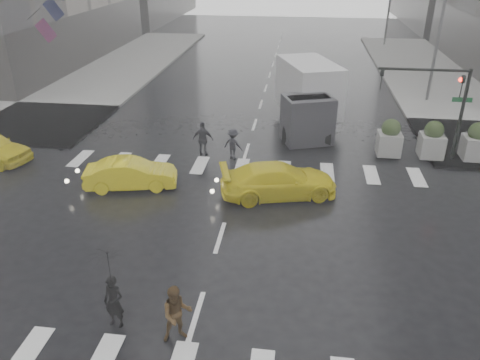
# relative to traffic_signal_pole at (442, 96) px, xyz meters

# --- Properties ---
(ground) EXTENTS (120.00, 120.00, 0.00)m
(ground) POSITION_rel_traffic_signal_pole_xyz_m (-9.01, -8.01, -3.22)
(ground) COLOR black
(ground) RESTS_ON ground
(sidewalk_nw) EXTENTS (35.00, 35.00, 0.15)m
(sidewalk_nw) POSITION_rel_traffic_signal_pole_xyz_m (-28.51, 9.49, -3.14)
(sidewalk_nw) COLOR gray
(sidewalk_nw) RESTS_ON ground
(road_markings) EXTENTS (18.00, 48.00, 0.01)m
(road_markings) POSITION_rel_traffic_signal_pole_xyz_m (-9.01, -8.01, -3.21)
(road_markings) COLOR silver
(road_markings) RESTS_ON ground
(traffic_signal_pole) EXTENTS (4.45, 0.42, 4.50)m
(traffic_signal_pole) POSITION_rel_traffic_signal_pole_xyz_m (0.00, 0.00, 0.00)
(traffic_signal_pole) COLOR black
(traffic_signal_pole) RESTS_ON ground
(street_lamp_near) EXTENTS (2.15, 0.22, 9.00)m
(street_lamp_near) POSITION_rel_traffic_signal_pole_xyz_m (1.86, 9.99, 1.73)
(street_lamp_near) COLOR #59595B
(street_lamp_near) RESTS_ON ground
(planter_west) EXTENTS (1.10, 1.10, 1.80)m
(planter_west) POSITION_rel_traffic_signal_pole_xyz_m (-2.01, 0.19, -2.23)
(planter_west) COLOR gray
(planter_west) RESTS_ON ground
(planter_mid) EXTENTS (1.10, 1.10, 1.80)m
(planter_mid) POSITION_rel_traffic_signal_pole_xyz_m (-0.01, 0.19, -2.23)
(planter_mid) COLOR gray
(planter_mid) RESTS_ON ground
(planter_east) EXTENTS (1.10, 1.10, 1.80)m
(planter_east) POSITION_rel_traffic_signal_pole_xyz_m (1.99, 0.19, -2.23)
(planter_east) COLOR gray
(planter_east) RESTS_ON ground
(flag_cluster) EXTENTS (2.87, 3.06, 4.69)m
(flag_cluster) POSITION_rel_traffic_signal_pole_xyz_m (-24.09, 10.49, 2.42)
(flag_cluster) COLOR #59595B
(flag_cluster) RESTS_ON ground
(pedestrian_black) EXTENTS (1.12, 1.13, 2.43)m
(pedestrian_black) POSITION_rel_traffic_signal_pole_xyz_m (-11.09, -12.62, -1.58)
(pedestrian_black) COLOR black
(pedestrian_black) RESTS_ON ground
(pedestrian_brown) EXTENTS (0.99, 0.90, 1.67)m
(pedestrian_brown) POSITION_rel_traffic_signal_pole_xyz_m (-9.28, -12.89, -2.38)
(pedestrian_brown) COLOR #483219
(pedestrian_brown) RESTS_ON ground
(pedestrian_far_a) EXTENTS (1.05, 0.67, 1.74)m
(pedestrian_far_a) POSITION_rel_traffic_signal_pole_xyz_m (-11.05, -0.87, -2.34)
(pedestrian_far_a) COLOR black
(pedestrian_far_a) RESTS_ON ground
(pedestrian_far_b) EXTENTS (1.11, 0.86, 1.52)m
(pedestrian_far_b) POSITION_rel_traffic_signal_pole_xyz_m (-9.54, -1.04, -2.46)
(pedestrian_far_b) COLOR black
(pedestrian_far_b) RESTS_ON ground
(taxi_mid) EXTENTS (4.07, 2.15, 1.28)m
(taxi_mid) POSITION_rel_traffic_signal_pole_xyz_m (-13.44, -4.64, -2.58)
(taxi_mid) COLOR yellow
(taxi_mid) RESTS_ON ground
(taxi_rear) EXTENTS (4.61, 3.02, 1.39)m
(taxi_rear) POSITION_rel_traffic_signal_pole_xyz_m (-7.12, -4.55, -2.52)
(taxi_rear) COLOR yellow
(taxi_rear) RESTS_ON ground
(box_truck) EXTENTS (2.51, 6.70, 3.56)m
(box_truck) POSITION_rel_traffic_signal_pole_xyz_m (-6.01, 3.91, -1.32)
(box_truck) COLOR silver
(box_truck) RESTS_ON ground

